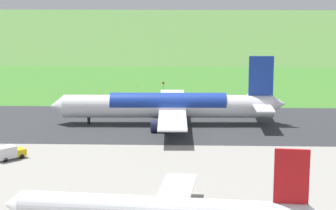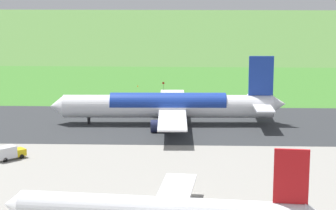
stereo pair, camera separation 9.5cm
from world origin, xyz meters
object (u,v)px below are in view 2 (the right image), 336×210
service_truck_baggage (9,153)px  no_stopping_sign (163,85)px  airliner_main (170,106)px  traffic_cone_orange (138,86)px

service_truck_baggage → no_stopping_sign: size_ratio=2.52×
airliner_main → no_stopping_sign: bearing=-85.7°
airliner_main → traffic_cone_orange: bearing=-76.9°
airliner_main → service_truck_baggage: (29.29, 29.99, -2.95)m
no_stopping_sign → traffic_cone_orange: bearing=-29.2°
airliner_main → traffic_cone_orange: size_ratio=98.30×
airliner_main → no_stopping_sign: size_ratio=23.72×
service_truck_baggage → traffic_cone_orange: (-18.13, -77.97, -1.13)m
traffic_cone_orange → airliner_main: bearing=103.1°
service_truck_baggage → no_stopping_sign: bearing=-109.5°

